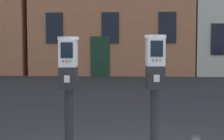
# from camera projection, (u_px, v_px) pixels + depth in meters

# --- Properties ---
(parking_meter_near_kerb) EXTENTS (0.23, 0.26, 1.49)m
(parking_meter_near_kerb) POSITION_uv_depth(u_px,v_px,m) (69.00, 83.00, 3.37)
(parking_meter_near_kerb) COLOR black
(parking_meter_near_kerb) RESTS_ON sidewalk_slab
(parking_meter_twin_adjacent) EXTENTS (0.23, 0.26, 1.51)m
(parking_meter_twin_adjacent) POSITION_uv_depth(u_px,v_px,m) (155.00, 82.00, 3.32)
(parking_meter_twin_adjacent) COLOR black
(parking_meter_twin_adjacent) RESTS_ON sidewalk_slab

